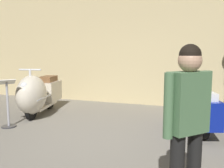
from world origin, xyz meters
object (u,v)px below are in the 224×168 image
Objects in this scene: scooter_1 at (192,103)px; visitor_0 at (187,118)px; info_stanchion at (8,107)px; scooter_0 at (37,94)px.

visitor_0 is at bearing 162.23° from scooter_1.
visitor_0 is 3.82m from info_stanchion.
scooter_1 is at bearing -46.00° from visitor_0.
scooter_1 is 1.88× the size of info_stanchion.
info_stanchion is (-0.02, -0.94, -0.11)m from scooter_0.
scooter_0 reaches higher than info_stanchion.
scooter_0 is 1.05× the size of scooter_1.
visitor_0 is (3.41, -2.52, 0.39)m from scooter_0.
visitor_0 reaches higher than scooter_1.
scooter_0 is at bearing 88.72° from info_stanchion.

